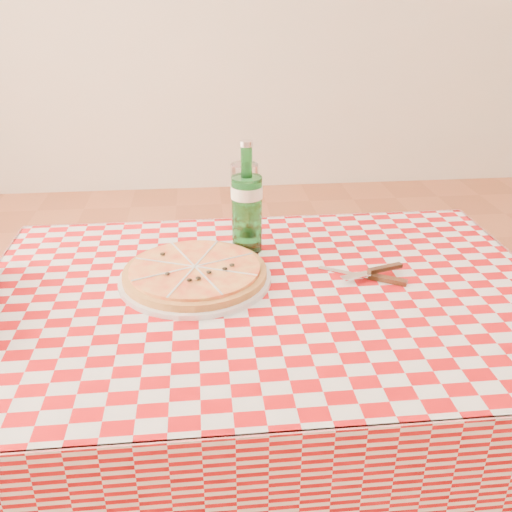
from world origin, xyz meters
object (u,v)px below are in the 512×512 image
(pizza_plate, at_px, (195,272))
(water_bottle, at_px, (247,197))
(wine_glass, at_px, (245,198))
(dining_table, at_px, (267,328))

(pizza_plate, height_order, water_bottle, water_bottle)
(pizza_plate, relative_size, wine_glass, 1.86)
(dining_table, relative_size, wine_glass, 6.31)
(dining_table, distance_m, wine_glass, 0.41)
(pizza_plate, bearing_deg, wine_glass, 64.27)
(water_bottle, xyz_separation_m, wine_glass, (0.01, 0.13, -0.05))
(water_bottle, bearing_deg, dining_table, -83.41)
(water_bottle, relative_size, wine_glass, 1.51)
(dining_table, relative_size, water_bottle, 4.18)
(water_bottle, height_order, wine_glass, water_bottle)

